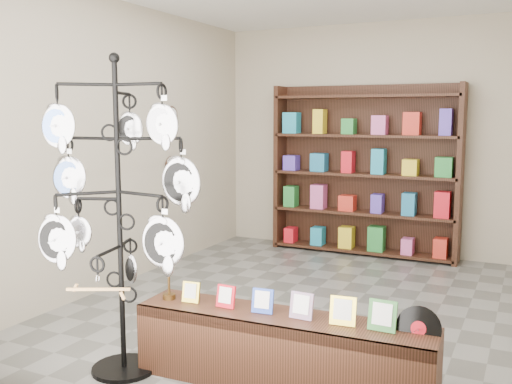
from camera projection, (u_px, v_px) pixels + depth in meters
The scene contains 6 objects.
ground at pixel (297, 304), 5.49m from camera, with size 5.00×5.00×0.00m, color slate.
room_envelope at pixel (299, 111), 5.25m from camera, with size 5.00×5.00×5.00m.
display_tree at pixel (118, 192), 3.90m from camera, with size 1.20×1.20×2.22m.
front_shelf at pixel (282, 351), 3.79m from camera, with size 2.03×0.50×0.71m.
back_shelving at pixel (364, 176), 7.40m from camera, with size 2.42×0.36×2.20m.
wall_clocks at pixel (171, 141), 6.86m from camera, with size 0.03×0.24×0.84m.
Camera 1 is at (1.97, -4.93, 1.81)m, focal length 40.00 mm.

